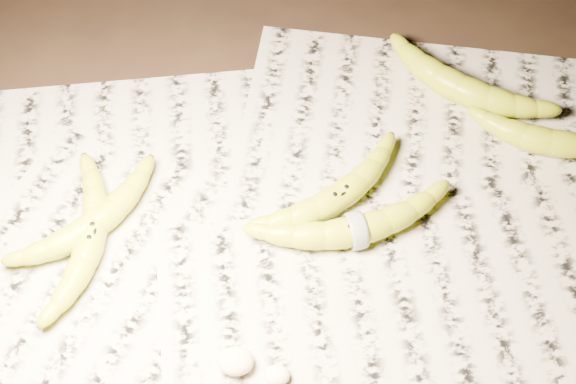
{
  "coord_description": "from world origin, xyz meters",
  "views": [
    {
      "loc": [
        0.01,
        -0.47,
        0.83
      ],
      "look_at": [
        -0.01,
        0.04,
        0.05
      ],
      "focal_mm": 50.0,
      "sensor_mm": 36.0,
      "label": 1
    }
  ],
  "objects_px": {
    "banana_center": "(339,195)",
    "banana_upper_a": "(461,87)",
    "banana_left_a": "(91,236)",
    "banana_left_b": "(94,222)",
    "banana_upper_b": "(550,140)",
    "banana_taped": "(356,229)"
  },
  "relations": [
    {
      "from": "banana_taped",
      "to": "banana_upper_b",
      "type": "distance_m",
      "value": 0.28
    },
    {
      "from": "banana_left_a",
      "to": "banana_taped",
      "type": "bearing_deg",
      "value": -84.07
    },
    {
      "from": "banana_center",
      "to": "banana_upper_a",
      "type": "xyz_separation_m",
      "value": [
        0.16,
        0.17,
        0.0
      ]
    },
    {
      "from": "banana_left_b",
      "to": "banana_upper_a",
      "type": "xyz_separation_m",
      "value": [
        0.45,
        0.22,
        0.0
      ]
    },
    {
      "from": "banana_taped",
      "to": "banana_upper_a",
      "type": "distance_m",
      "value": 0.26
    },
    {
      "from": "banana_left_a",
      "to": "banana_taped",
      "type": "distance_m",
      "value": 0.31
    },
    {
      "from": "banana_left_a",
      "to": "banana_left_b",
      "type": "xyz_separation_m",
      "value": [
        0.0,
        0.02,
        0.0
      ]
    },
    {
      "from": "banana_left_b",
      "to": "banana_upper_a",
      "type": "distance_m",
      "value": 0.5
    },
    {
      "from": "banana_center",
      "to": "banana_upper_b",
      "type": "relative_size",
      "value": 1.09
    },
    {
      "from": "banana_center",
      "to": "banana_upper_b",
      "type": "distance_m",
      "value": 0.28
    },
    {
      "from": "banana_taped",
      "to": "banana_upper_a",
      "type": "height_order",
      "value": "banana_upper_a"
    },
    {
      "from": "banana_left_b",
      "to": "banana_taped",
      "type": "height_order",
      "value": "banana_taped"
    },
    {
      "from": "banana_left_b",
      "to": "banana_upper_a",
      "type": "bearing_deg",
      "value": -18.91
    },
    {
      "from": "banana_left_a",
      "to": "banana_upper_a",
      "type": "bearing_deg",
      "value": -59.5
    },
    {
      "from": "banana_left_a",
      "to": "banana_left_b",
      "type": "relative_size",
      "value": 1.09
    },
    {
      "from": "banana_upper_a",
      "to": "banana_upper_b",
      "type": "xyz_separation_m",
      "value": [
        0.1,
        -0.08,
        -0.0
      ]
    },
    {
      "from": "banana_left_b",
      "to": "banana_upper_b",
      "type": "relative_size",
      "value": 1.04
    },
    {
      "from": "banana_left_a",
      "to": "banana_center",
      "type": "bearing_deg",
      "value": -74.64
    },
    {
      "from": "banana_left_a",
      "to": "banana_upper_b",
      "type": "distance_m",
      "value": 0.58
    },
    {
      "from": "banana_upper_b",
      "to": "banana_left_a",
      "type": "bearing_deg",
      "value": -152.84
    },
    {
      "from": "banana_upper_a",
      "to": "banana_center",
      "type": "bearing_deg",
      "value": -101.79
    },
    {
      "from": "banana_center",
      "to": "banana_upper_b",
      "type": "height_order",
      "value": "same"
    }
  ]
}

